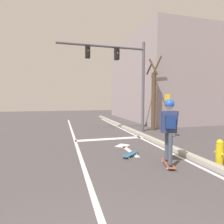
{
  "coord_description": "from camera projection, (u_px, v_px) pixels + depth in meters",
  "views": [
    {
      "loc": [
        -0.32,
        -0.89,
        1.87
      ],
      "look_at": [
        1.58,
        5.94,
        1.38
      ],
      "focal_mm": 29.19,
      "sensor_mm": 36.0,
      "label": 1
    }
  ],
  "objects": [
    {
      "name": "lane_line_center",
      "position": [
        78.0,
        149.0,
        6.91
      ],
      "size": [
        0.12,
        20.0,
        0.01
      ],
      "primitive_type": "cube",
      "color": "silver",
      "rests_on": "ground"
    },
    {
      "name": "lane_line_curbside",
      "position": [
        152.0,
        143.0,
        7.73
      ],
      "size": [
        0.12,
        20.0,
        0.01
      ],
      "primitive_type": "cube",
      "color": "silver",
      "rests_on": "ground"
    },
    {
      "name": "stop_bar",
      "position": [
        110.0,
        139.0,
        8.61
      ],
      "size": [
        3.25,
        0.4,
        0.01
      ],
      "primitive_type": "cube",
      "color": "silver",
      "rests_on": "ground"
    },
    {
      "name": "lane_arrow_stem",
      "position": [
        130.0,
        151.0,
        6.54
      ],
      "size": [
        0.16,
        1.4,
        0.01
      ],
      "primitive_type": "cube",
      "color": "silver",
      "rests_on": "ground"
    },
    {
      "name": "lane_arrow_head",
      "position": [
        123.0,
        146.0,
        7.35
      ],
      "size": [
        0.71,
        0.71,
        0.01
      ],
      "primitive_type": "cube",
      "rotation": [
        0.0,
        0.0,
        0.79
      ],
      "color": "silver",
      "rests_on": "ground"
    },
    {
      "name": "curb_strip",
      "position": [
        157.0,
        141.0,
        7.79
      ],
      "size": [
        0.24,
        24.0,
        0.14
      ],
      "primitive_type": "cube",
      "color": "#A5A396",
      "rests_on": "ground"
    },
    {
      "name": "skateboard",
      "position": [
        168.0,
        163.0,
        5.14
      ],
      "size": [
        0.47,
        0.89,
        0.08
      ],
      "color": "#974C38",
      "rests_on": "ground"
    },
    {
      "name": "skater",
      "position": [
        169.0,
        122.0,
        5.04
      ],
      "size": [
        0.47,
        0.64,
        1.8
      ],
      "color": "#414B5C",
      "rests_on": "skateboard"
    },
    {
      "name": "spare_skateboard",
      "position": [
        130.0,
        154.0,
        6.0
      ],
      "size": [
        0.74,
        0.68,
        0.08
      ],
      "color": "#285C80",
      "rests_on": "ground"
    },
    {
      "name": "traffic_signal_mast",
      "position": [
        122.0,
        68.0,
        10.09
      ],
      "size": [
        4.87,
        0.34,
        5.11
      ],
      "color": "#55525A",
      "rests_on": "ground"
    },
    {
      "name": "street_sign_post",
      "position": [
        167.0,
        109.0,
        8.29
      ],
      "size": [
        0.1,
        0.44,
        2.21
      ],
      "color": "slate",
      "rests_on": "ground"
    },
    {
      "name": "fire_hydrant",
      "position": [
        219.0,
        152.0,
        5.19
      ],
      "size": [
        0.2,
        0.3,
        0.73
      ],
      "color": "gold",
      "rests_on": "ground"
    },
    {
      "name": "roadside_tree",
      "position": [
        154.0,
        98.0,
        10.96
      ],
      "size": [
        0.97,
        0.93,
        4.46
      ],
      "color": "#4F3A26",
      "rests_on": "ground"
    },
    {
      "name": "building_block",
      "position": [
        189.0,
        82.0,
        18.37
      ],
      "size": [
        13.26,
        10.76,
        7.24
      ],
      "primitive_type": "cube",
      "color": "gray",
      "rests_on": "ground"
    }
  ]
}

